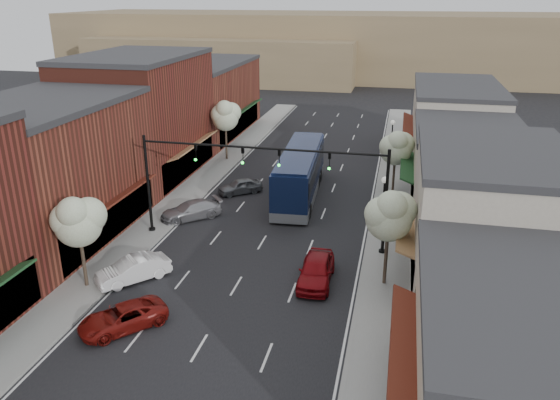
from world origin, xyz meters
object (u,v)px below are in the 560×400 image
Objects in this scene: tree_right_far at (396,147)px; coach_bus at (300,173)px; parked_car_a at (123,318)px; lamp_post_near at (384,197)px; signal_mast_left at (180,172)px; parked_car_d at (240,186)px; parked_car_b at (133,269)px; tree_left_far at (225,115)px; lamp_post_far at (392,135)px; tree_right_near at (390,214)px; tree_left_near at (78,220)px; red_hatchback at (316,270)px; signal_mast_right at (348,184)px; parked_car_c at (191,210)px.

coach_bus is (-7.55, -2.56, -1.96)m from tree_right_far.
coach_bus reaches higher than parked_car_a.
tree_right_far is 9.51m from lamp_post_near.
signal_mast_left is 1.85× the size of lamp_post_near.
parked_car_d is (1.42, 8.94, -3.99)m from signal_mast_left.
tree_left_far is at bearing 137.29° from parked_car_b.
lamp_post_far is at bearing 93.88° from tree_right_far.
tree_right_near is 1.05× the size of tree_left_near.
signal_mast_right is at bearing 73.83° from red_hatchback.
tree_right_far reaches higher than parked_car_d.
parked_car_b is at bearing -44.39° from parked_car_d.
tree_right_near is at bearing 23.34° from parked_car_c.
signal_mast_right is at bearing 71.86° from parked_car_b.
tree_right_far is 1.22× the size of lamp_post_near.
parked_car_a is at bearing -37.95° from parked_car_d.
signal_mast_left reaches higher than parked_car_d.
parked_car_c is (-14.55, -9.04, -3.33)m from tree_right_far.
tree_left_near is at bearing -165.76° from red_hatchback.
tree_right_far reaches higher than lamp_post_near.
signal_mast_right is 1.38× the size of tree_right_near.
signal_mast_left is 1.87× the size of parked_car_a.
red_hatchback is at bearing -24.35° from signal_mast_left.
tree_right_far is at bearing 94.43° from parked_car_b.
parked_car_c is at bearing 166.20° from signal_mast_right.
signal_mast_right reaches higher than tree_left_near.
signal_mast_left is 13.75m from lamp_post_near.
parked_car_d is at bearing 120.58° from parked_car_c.
lamp_post_near is (16.05, -15.44, -1.60)m from tree_left_far.
lamp_post_near reaches higher than parked_car_d.
parked_car_c is (-7.00, -6.48, -1.37)m from coach_bus.
tree_left_far reaches higher than lamp_post_far.
lamp_post_far is 16.49m from parked_car_d.
tree_right_near is 17.08m from tree_left_near.
tree_right_near is at bearing 72.03° from parked_car_a.
parked_car_c is 1.23× the size of parked_car_d.
signal_mast_left is at bearing -46.69° from parked_car_d.
parked_car_d is at bearing -166.54° from tree_right_far.
parked_car_a is 0.96× the size of parked_car_c.
red_hatchback is at bearing -115.69° from lamp_post_near.
tree_right_far is 17.66m from tree_left_far.
tree_left_near is (-13.87, -8.05, -0.40)m from signal_mast_right.
lamp_post_far is 0.97× the size of parked_car_c.
parked_car_a is 4.92m from parked_car_b.
tree_left_far is 15.68m from parked_car_c.
red_hatchback is (3.61, -13.92, -1.24)m from coach_bus.
tree_right_far is at bearing 77.15° from signal_mast_right.
tree_right_far is (0.00, 16.00, -0.46)m from tree_right_near.
parked_car_b is at bearing -146.51° from lamp_post_near.
signal_mast_left is 8.48m from tree_left_near.
parked_car_b is at bearing -169.83° from red_hatchback.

